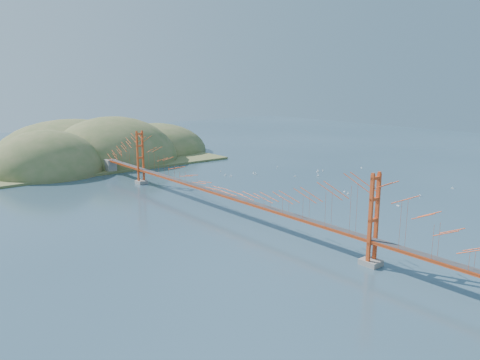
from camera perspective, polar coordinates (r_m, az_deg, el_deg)
ground at (r=80.75m, az=-1.99°, el=-4.02°), size 320.00×320.00×0.00m
bridge at (r=79.23m, az=-2.11°, el=0.88°), size 2.20×94.40×12.00m
far_headlands at (r=141.06m, az=-18.37°, el=2.34°), size 84.00×58.00×25.00m
sailboat_17 at (r=112.61m, az=9.49°, el=0.53°), size 0.57×0.57×0.63m
sailboat_12 at (r=110.65m, az=-1.10°, el=0.49°), size 0.56×0.55×0.63m
sailboat_16 at (r=113.00m, az=1.91°, el=0.74°), size 0.67×0.67×0.71m
sailboat_5 at (r=108.18m, az=24.48°, el=-0.87°), size 0.60×0.65×0.74m
sailboat_3 at (r=116.60m, az=-2.38°, el=1.08°), size 0.54×0.54×0.57m
sailboat_8 at (r=122.44m, az=4.57°, el=1.58°), size 0.55×0.55×0.60m
sailboat_2 at (r=98.62m, az=21.07°, el=-1.78°), size 0.54×0.54×0.57m
sailboat_13 at (r=94.72m, az=16.22°, el=-1.99°), size 0.52×0.45×0.59m
sailboat_0 at (r=89.80m, az=18.72°, el=-2.90°), size 0.59×0.66×0.74m
sailboat_11 at (r=118.02m, az=9.45°, el=1.07°), size 0.66×0.65×0.74m
sailboat_14 at (r=97.86m, az=12.61°, el=-1.35°), size 0.47×0.51×0.58m
sailboat_15 at (r=114.53m, az=1.68°, el=0.89°), size 0.44×0.55×0.64m
sailboat_6 at (r=94.01m, az=15.88°, el=-2.07°), size 0.60×0.60×0.67m
sailboat_9 at (r=125.43m, az=14.60°, el=1.48°), size 0.49×0.52×0.59m
sailboat_7 at (r=111.81m, az=-1.81°, el=0.61°), size 0.53×0.49×0.60m
sailboat_1 at (r=111.44m, az=6.72°, el=0.49°), size 0.64×0.64×0.67m
sailboat_4 at (r=118.94m, az=10.05°, el=1.13°), size 0.68×0.68×0.72m
sailboat_extra_0 at (r=96.23m, az=13.02°, el=-1.60°), size 0.52×0.43×0.61m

